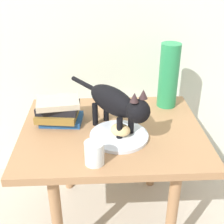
{
  "coord_description": "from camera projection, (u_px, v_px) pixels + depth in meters",
  "views": [
    {
      "loc": [
        -0.05,
        -1.08,
        1.17
      ],
      "look_at": [
        0.0,
        0.0,
        0.59
      ],
      "focal_mm": 48.2,
      "sensor_mm": 36.0,
      "label": 1
    }
  ],
  "objects": [
    {
      "name": "ground_plane",
      "position": [
        112.0,
        216.0,
        1.51
      ],
      "size": [
        6.0,
        6.0,
        0.0
      ],
      "primitive_type": "plane",
      "color": "#B2A899"
    },
    {
      "name": "side_table",
      "position": [
        112.0,
        142.0,
        1.3
      ],
      "size": [
        0.76,
        0.61,
        0.51
      ],
      "color": "#9E724C",
      "rests_on": "ground"
    },
    {
      "name": "plate",
      "position": [
        119.0,
        136.0,
        1.21
      ],
      "size": [
        0.24,
        0.24,
        0.01
      ],
      "primitive_type": "cylinder",
      "color": "silver",
      "rests_on": "side_table"
    },
    {
      "name": "bread_roll",
      "position": [
        120.0,
        130.0,
        1.18
      ],
      "size": [
        0.1,
        0.09,
        0.05
      ],
      "primitive_type": "ellipsoid",
      "rotation": [
        0.0,
        0.0,
        2.75
      ],
      "color": "#E0BC7A",
      "rests_on": "plate"
    },
    {
      "name": "cat",
      "position": [
        117.0,
        103.0,
        1.18
      ],
      "size": [
        0.31,
        0.4,
        0.23
      ],
      "color": "black",
      "rests_on": "side_table"
    },
    {
      "name": "book_stack",
      "position": [
        59.0,
        111.0,
        1.29
      ],
      "size": [
        0.2,
        0.16,
        0.11
      ],
      "color": "#1E4C8C",
      "rests_on": "side_table"
    },
    {
      "name": "green_vase",
      "position": [
        169.0,
        76.0,
        1.39
      ],
      "size": [
        0.09,
        0.09,
        0.3
      ],
      "primitive_type": "cylinder",
      "color": "#288C51",
      "rests_on": "side_table"
    },
    {
      "name": "candle_jar",
      "position": [
        94.0,
        154.0,
        1.05
      ],
      "size": [
        0.07,
        0.07,
        0.08
      ],
      "color": "silver",
      "rests_on": "side_table"
    }
  ]
}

